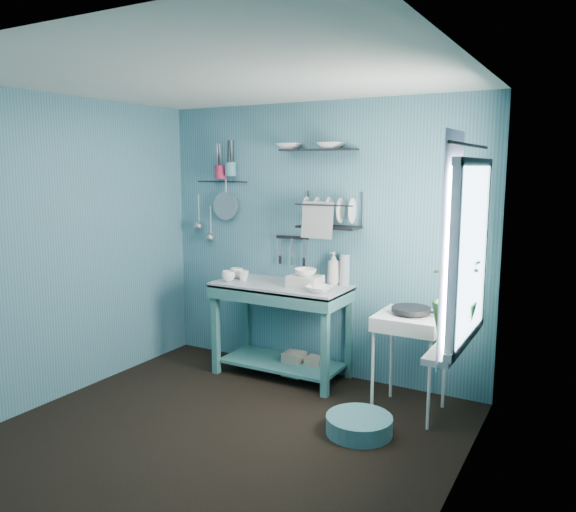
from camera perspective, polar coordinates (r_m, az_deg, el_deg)
The scene contains 36 objects.
floor at distance 4.29m, azimuth -6.47°, elevation -17.59°, with size 3.20×3.20×0.00m, color black.
ceiling at distance 3.88m, azimuth -7.15°, elevation 17.56°, with size 3.20×3.20×0.00m, color silver.
wall_back at distance 5.17m, azimuth 3.06°, elevation 1.57°, with size 3.20×3.20×0.00m, color #3E7080.
wall_front at distance 2.86m, azimuth -24.91°, elevation -5.37°, with size 3.20×3.20×0.00m, color #3E7080.
wall_left at distance 5.00m, azimuth -21.76°, elevation 0.69°, with size 3.00×3.00×0.00m, color #3E7080.
wall_right at distance 3.24m, azimuth 16.77°, elevation -3.29°, with size 3.00×3.00×0.00m, color #3E7080.
work_counter at distance 5.21m, azimuth -0.61°, elevation -7.50°, with size 1.23×0.62×0.87m, color #36726F.
mug_left at distance 5.22m, azimuth -6.07°, elevation -2.06°, with size 0.12×0.12×0.10m, color white.
mug_mid at distance 5.25m, azimuth -4.55°, elevation -2.00°, with size 0.10×0.10×0.09m, color white.
mug_right at distance 5.36m, azimuth -5.26°, elevation -1.75°, with size 0.12×0.12×0.10m, color white.
wash_tub at distance 4.96m, azimuth 1.76°, elevation -2.58°, with size 0.28×0.22×0.10m, color beige.
tub_bowl at distance 4.95m, azimuth 1.77°, elevation -1.66°, with size 0.20×0.20×0.06m, color white.
soap_bottle at distance 5.06m, azimuth 4.63°, elevation -1.22°, with size 0.12×0.12×0.30m, color beige.
water_bottle at distance 5.04m, azimuth 5.76°, elevation -1.39°, with size 0.09×0.09×0.28m, color #A1ABB4.
counter_bowl at distance 4.77m, azimuth 3.17°, elevation -3.36°, with size 0.22×0.22×0.05m, color white.
hotplate_stand at distance 4.57m, azimuth 12.21°, elevation -10.64°, with size 0.50×0.50×0.80m, color white.
frying_pan at distance 4.44m, azimuth 12.40°, elevation -5.33°, with size 0.30×0.30×0.04m, color black.
knife_strip at distance 5.26m, azimuth 0.45°, elevation 1.90°, with size 0.32×0.02×0.03m, color black.
dish_rack at distance 4.95m, azimuth 4.19°, elevation 4.68°, with size 0.55×0.24×0.32m, color black.
upper_shelf at distance 5.02m, azimuth 3.10°, elevation 10.72°, with size 0.70×0.18×0.01m, color black.
shelf_bowl_left at distance 5.16m, azimuth 0.13°, elevation 10.49°, with size 0.22×0.22×0.05m, color white.
shelf_bowl_right at distance 4.97m, azimuth 4.33°, elevation 10.21°, with size 0.22×0.22×0.05m, color white.
utensil_cup_magenta at distance 5.60m, azimuth -6.87°, elevation 8.47°, with size 0.11×0.11×0.13m, color #B72143.
utensil_cup_teal at distance 5.53m, azimuth -5.86°, elevation 8.78°, with size 0.11×0.11×0.13m, color teal.
colander at distance 5.61m, azimuth -6.35°, elevation 5.07°, with size 0.28×0.28×0.03m, color #9B9CA2.
ladle_outer at distance 5.83m, azimuth -9.06°, elevation 4.71°, with size 0.01×0.01×0.30m, color #9B9CA2.
ladle_inner at distance 5.75m, azimuth -7.86°, elevation 3.58°, with size 0.01×0.01×0.30m, color #9B9CA2.
hook_rail at distance 5.65m, azimuth -6.72°, elevation 7.51°, with size 0.01×0.01×0.60m, color black.
window_glass at distance 3.65m, azimuth 18.22°, elevation 0.39°, with size 1.10×1.10×0.00m, color white.
windowsill at distance 3.79m, azimuth 16.51°, elevation -8.36°, with size 0.16×0.95×0.04m, color white.
curtain at distance 3.36m, azimuth 16.17°, elevation 0.65°, with size 1.35×1.35×0.00m, color silver.
curtain_rod at distance 3.62m, azimuth 18.02°, elevation 10.66°, with size 0.02×0.02×1.05m, color black.
potted_plant at distance 3.84m, azimuth 16.59°, elevation -3.78°, with size 0.29×0.29×0.53m, color #28652D.
storage_tin_large at distance 5.31m, azimuth 0.62°, elevation -10.89°, with size 0.18×0.18×0.22m, color gray.
storage_tin_small at distance 5.25m, azimuth 2.73°, elevation -11.25°, with size 0.15×0.15×0.20m, color gray.
floor_basin at distance 4.29m, azimuth 7.24°, elevation -16.65°, with size 0.49×0.49×0.13m, color teal.
Camera 1 is at (2.27, -3.09, 1.92)m, focal length 35.00 mm.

